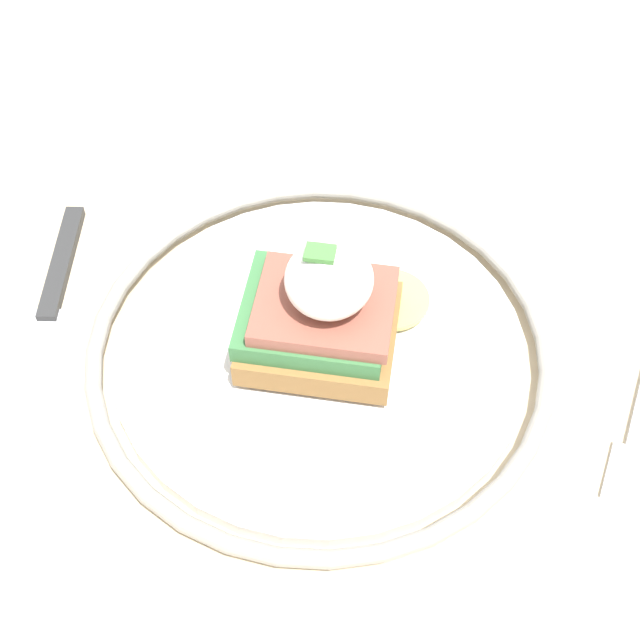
{
  "coord_description": "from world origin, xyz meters",
  "views": [
    {
      "loc": [
        -0.08,
        0.34,
        1.18
      ],
      "look_at": [
        -0.03,
        0.03,
        0.78
      ],
      "focal_mm": 50.0,
      "sensor_mm": 36.0,
      "label": 1
    }
  ],
  "objects_px": {
    "sandwich": "(323,310)",
    "napkin": "(6,106)",
    "plate": "(320,349)",
    "knife": "(52,300)"
  },
  "relations": [
    {
      "from": "knife",
      "to": "plate",
      "type": "bearing_deg",
      "value": 175.28
    },
    {
      "from": "sandwich",
      "to": "napkin",
      "type": "relative_size",
      "value": 0.86
    },
    {
      "from": "knife",
      "to": "napkin",
      "type": "bearing_deg",
      "value": -60.66
    },
    {
      "from": "plate",
      "to": "knife",
      "type": "height_order",
      "value": "plate"
    },
    {
      "from": "plate",
      "to": "napkin",
      "type": "distance_m",
      "value": 0.33
    },
    {
      "from": "plate",
      "to": "napkin",
      "type": "relative_size",
      "value": 2.24
    },
    {
      "from": "knife",
      "to": "napkin",
      "type": "relative_size",
      "value": 1.53
    },
    {
      "from": "plate",
      "to": "sandwich",
      "type": "bearing_deg",
      "value": -143.53
    },
    {
      "from": "plate",
      "to": "sandwich",
      "type": "height_order",
      "value": "sandwich"
    },
    {
      "from": "sandwich",
      "to": "napkin",
      "type": "height_order",
      "value": "sandwich"
    }
  ]
}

